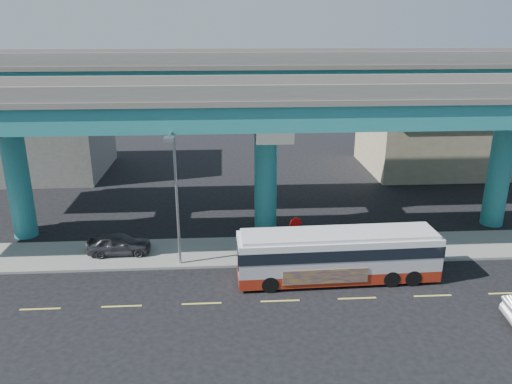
{
  "coord_description": "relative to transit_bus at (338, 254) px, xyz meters",
  "views": [
    {
      "loc": [
        -2.65,
        -22.48,
        13.55
      ],
      "look_at": [
        -0.96,
        4.0,
        4.45
      ],
      "focal_mm": 35.0,
      "sensor_mm": 36.0,
      "label": 1
    }
  ],
  "objects": [
    {
      "name": "building_beige",
      "position": [
        14.62,
        21.2,
        1.96
      ],
      "size": [
        14.0,
        10.23,
        7.0
      ],
      "color": "tan",
      "rests_on": "ground"
    },
    {
      "name": "viaduct",
      "position": [
        -3.38,
        7.33,
        7.59
      ],
      "size": [
        52.0,
        12.4,
        11.7
      ],
      "color": "#218077",
      "rests_on": "ground"
    },
    {
      "name": "building_concrete",
      "position": [
        -23.38,
        22.22,
        2.95
      ],
      "size": [
        12.0,
        10.0,
        9.0
      ],
      "primitive_type": "cube",
      "color": "gray",
      "rests_on": "ground"
    },
    {
      "name": "stop_sign",
      "position": [
        -2.02,
        2.4,
        0.5
      ],
      "size": [
        0.75,
        0.3,
        2.62
      ],
      "rotation": [
        0.0,
        0.0,
        -0.04
      ],
      "color": "gray",
      "rests_on": "sidewalk"
    },
    {
      "name": "lane_markings",
      "position": [
        -3.38,
        -2.08,
        -1.54
      ],
      "size": [
        58.0,
        0.12,
        0.01
      ],
      "color": "#D8C64C",
      "rests_on": "ground"
    },
    {
      "name": "sidewalk",
      "position": [
        -3.38,
        3.72,
        -1.47
      ],
      "size": [
        70.0,
        4.0,
        0.15
      ],
      "primitive_type": "cube",
      "color": "gray",
      "rests_on": "ground"
    },
    {
      "name": "parked_car",
      "position": [
        -12.57,
        3.74,
        -0.75
      ],
      "size": [
        1.72,
        3.85,
        1.28
      ],
      "primitive_type": "imported",
      "rotation": [
        0.0,
        0.0,
        1.6
      ],
      "color": "#2F3035",
      "rests_on": "sidewalk"
    },
    {
      "name": "ground",
      "position": [
        -3.38,
        -1.78,
        -1.55
      ],
      "size": [
        120.0,
        120.0,
        0.0
      ],
      "primitive_type": "plane",
      "color": "black",
      "rests_on": "ground"
    },
    {
      "name": "street_lamp",
      "position": [
        -8.78,
        1.65,
        3.89
      ],
      "size": [
        0.5,
        2.64,
        8.19
      ],
      "color": "gray",
      "rests_on": "sidewalk"
    },
    {
      "name": "transit_bus",
      "position": [
        0.0,
        0.0,
        0.0
      ],
      "size": [
        11.08,
        2.67,
        2.82
      ],
      "rotation": [
        0.0,
        0.0,
        0.03
      ],
      "color": "maroon",
      "rests_on": "ground"
    }
  ]
}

